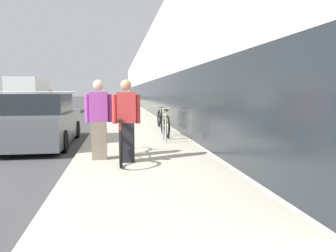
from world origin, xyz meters
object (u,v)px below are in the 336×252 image
(person_rider, at_px, (126,121))
(person_bystander, at_px, (99,120))
(parked_sedan_curbside, at_px, (41,122))
(tandem_bicycle, at_px, (120,142))
(moving_truck, at_px, (31,95))
(cruiser_bike_nearest, at_px, (165,125))
(cruiser_bike_middle, at_px, (160,119))
(bike_rack_hoop, at_px, (165,125))

(person_rider, distance_m, person_bystander, 0.71)
(person_rider, distance_m, parked_sedan_curbside, 4.17)
(person_bystander, distance_m, parked_sedan_curbside, 3.52)
(tandem_bicycle, bearing_deg, moving_truck, 108.97)
(person_bystander, xyz_separation_m, cruiser_bike_nearest, (2.00, 3.61, -0.50))
(cruiser_bike_nearest, bearing_deg, cruiser_bike_middle, 86.10)
(tandem_bicycle, distance_m, moving_truck, 20.85)
(person_rider, xyz_separation_m, cruiser_bike_middle, (1.57, 6.44, -0.51))
(person_rider, bearing_deg, cruiser_bike_nearest, 70.56)
(tandem_bicycle, relative_size, cruiser_bike_nearest, 1.32)
(tandem_bicycle, distance_m, person_bystander, 0.68)
(tandem_bicycle, xyz_separation_m, moving_truck, (-6.77, 19.70, 0.85))
(parked_sedan_curbside, xyz_separation_m, moving_truck, (-4.42, 16.67, 0.64))
(cruiser_bike_nearest, bearing_deg, tandem_bicycle, -112.68)
(parked_sedan_curbside, bearing_deg, person_bystander, -57.43)
(tandem_bicycle, height_order, cruiser_bike_middle, tandem_bicycle)
(parked_sedan_curbside, height_order, moving_truck, moving_truck)
(person_bystander, bearing_deg, parked_sedan_curbside, 122.57)
(tandem_bicycle, distance_m, person_rider, 0.59)
(tandem_bicycle, bearing_deg, bike_rack_hoop, 60.62)
(cruiser_bike_nearest, xyz_separation_m, moving_truck, (-8.31, 16.02, 0.85))
(bike_rack_hoop, height_order, cruiser_bike_nearest, cruiser_bike_nearest)
(person_rider, distance_m, cruiser_bike_nearest, 4.26)
(person_rider, xyz_separation_m, person_bystander, (-0.60, 0.38, 0.00))
(tandem_bicycle, bearing_deg, person_rider, -66.61)
(cruiser_bike_middle, bearing_deg, person_bystander, -109.69)
(tandem_bicycle, relative_size, parked_sedan_curbside, 0.53)
(person_rider, bearing_deg, cruiser_bike_middle, 76.27)
(moving_truck, bearing_deg, person_bystander, -72.18)
(cruiser_bike_middle, distance_m, moving_truck, 16.02)
(person_bystander, height_order, cruiser_bike_middle, person_bystander)
(bike_rack_hoop, bearing_deg, cruiser_bike_nearest, 81.26)
(person_rider, distance_m, cruiser_bike_middle, 6.65)
(cruiser_bike_nearest, distance_m, parked_sedan_curbside, 3.95)
(person_rider, bearing_deg, moving_truck, 109.04)
(person_bystander, xyz_separation_m, cruiser_bike_middle, (2.17, 6.06, -0.51))
(person_bystander, relative_size, moving_truck, 0.28)
(tandem_bicycle, height_order, bike_rack_hoop, tandem_bicycle)
(person_rider, height_order, cruiser_bike_middle, person_rider)
(person_rider, xyz_separation_m, cruiser_bike_nearest, (1.41, 3.99, -0.49))
(bike_rack_hoop, relative_size, parked_sedan_curbside, 0.18)
(person_rider, relative_size, cruiser_bike_nearest, 0.93)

